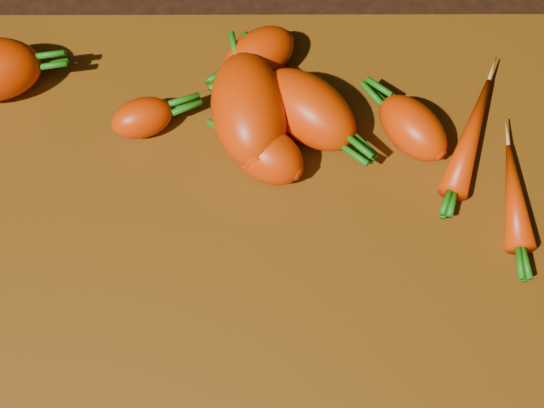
{
  "coord_description": "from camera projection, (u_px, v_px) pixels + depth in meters",
  "views": [
    {
      "loc": [
        -0.0,
        -0.23,
        0.52
      ],
      "look_at": [
        0.0,
        0.01,
        0.03
      ],
      "focal_mm": 50.0,
      "sensor_mm": 36.0,
      "label": 1
    }
  ],
  "objects": [
    {
      "name": "ground",
      "position": [
        272.0,
        236.0,
        0.58
      ],
      "size": [
        2.0,
        2.0,
        0.01
      ],
      "primitive_type": "cube",
      "color": "black"
    },
    {
      "name": "cutting_board",
      "position": [
        272.0,
        230.0,
        0.57
      ],
      "size": [
        0.5,
        0.4,
        0.01
      ],
      "primitive_type": "cube",
      "color": "#5D330A",
      "rests_on": "ground"
    },
    {
      "name": "carrot_1",
      "position": [
        266.0,
        154.0,
        0.56
      ],
      "size": [
        0.07,
        0.07,
        0.04
      ],
      "primitive_type": "ellipsoid",
      "rotation": [
        0.0,
        0.0,
        2.53
      ],
      "color": "red",
      "rests_on": "cutting_board"
    },
    {
      "name": "carrot_2",
      "position": [
        308.0,
        109.0,
        0.58
      ],
      "size": [
        0.1,
        0.09,
        0.05
      ],
      "primitive_type": "ellipsoid",
      "rotation": [
        0.0,
        0.0,
        -0.76
      ],
      "color": "red",
      "rests_on": "cutting_board"
    },
    {
      "name": "carrot_3",
      "position": [
        249.0,
        109.0,
        0.57
      ],
      "size": [
        0.07,
        0.1,
        0.06
      ],
      "primitive_type": "ellipsoid",
      "rotation": [
        0.0,
        0.0,
        1.7
      ],
      "color": "red",
      "rests_on": "cutting_board"
    },
    {
      "name": "carrot_4",
      "position": [
        259.0,
        55.0,
        0.6
      ],
      "size": [
        0.07,
        0.07,
        0.04
      ],
      "primitive_type": "ellipsoid",
      "rotation": [
        0.0,
        0.0,
        3.79
      ],
      "color": "red",
      "rests_on": "cutting_board"
    },
    {
      "name": "carrot_5",
      "position": [
        142.0,
        118.0,
        0.58
      ],
      "size": [
        0.06,
        0.05,
        0.03
      ],
      "primitive_type": "ellipsoid",
      "rotation": [
        0.0,
        0.0,
        0.35
      ],
      "color": "red",
      "rests_on": "cutting_board"
    },
    {
      "name": "carrot_6",
      "position": [
        413.0,
        128.0,
        0.58
      ],
      "size": [
        0.07,
        0.07,
        0.04
      ],
      "primitive_type": "ellipsoid",
      "rotation": [
        0.0,
        0.0,
        2.24
      ],
      "color": "red",
      "rests_on": "cutting_board"
    },
    {
      "name": "carrot_7",
      "position": [
        471.0,
        135.0,
        0.58
      ],
      "size": [
        0.06,
        0.11,
        0.02
      ],
      "primitive_type": "ellipsoid",
      "rotation": [
        0.0,
        0.0,
        1.19
      ],
      "color": "red",
      "rests_on": "cutting_board"
    },
    {
      "name": "carrot_8",
      "position": [
        514.0,
        196.0,
        0.56
      ],
      "size": [
        0.03,
        0.09,
        0.02
      ],
      "primitive_type": "ellipsoid",
      "rotation": [
        0.0,
        0.0,
        1.53
      ],
      "color": "red",
      "rests_on": "cutting_board"
    }
  ]
}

